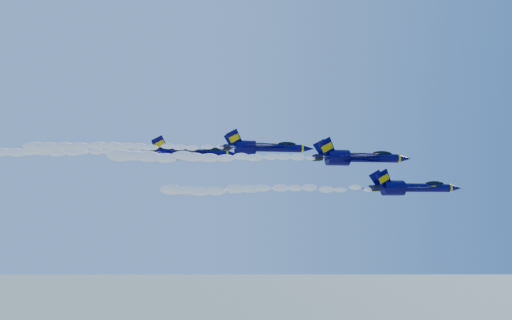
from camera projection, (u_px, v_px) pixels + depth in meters
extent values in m
cylinder|color=#06023C|center=(426.00, 188.00, 80.04)|extent=(8.16, 1.36, 1.36)
ellipsoid|color=#06023C|center=(393.00, 188.00, 78.90)|extent=(1.41, 2.45, 5.81)
cone|color=#06023C|center=(455.00, 188.00, 81.08)|extent=(2.36, 1.36, 1.36)
cylinder|color=#FEC702|center=(449.00, 188.00, 80.87)|extent=(0.32, 1.41, 1.41)
ellipsoid|color=black|center=(434.00, 184.00, 80.40)|extent=(3.27, 1.06, 0.90)
cube|color=#FEC702|center=(435.00, 185.00, 80.38)|extent=(3.81, 0.91, 0.16)
cube|color=#06023C|center=(414.00, 187.00, 75.68)|extent=(4.86, 5.76, 0.16)
cube|color=#06023C|center=(392.00, 188.00, 82.77)|extent=(4.86, 5.76, 0.16)
cube|color=#FEC702|center=(422.00, 187.00, 75.94)|extent=(2.19, 4.54, 0.09)
cube|color=#FEC702|center=(399.00, 188.00, 83.03)|extent=(2.19, 4.54, 0.09)
cube|color=#06023C|center=(384.00, 179.00, 77.69)|extent=(2.95, 0.93, 3.18)
cube|color=#06023C|center=(378.00, 179.00, 79.55)|extent=(2.95, 0.93, 3.18)
cylinder|color=black|center=(376.00, 188.00, 77.69)|extent=(1.09, 1.00, 1.00)
cylinder|color=black|center=(373.00, 188.00, 78.84)|extent=(1.09, 1.00, 1.00)
cube|color=#FEC702|center=(410.00, 183.00, 79.56)|extent=(9.98, 0.32, 0.07)
ellipsoid|color=white|center=(269.00, 189.00, 74.87)|extent=(33.02, 1.64, 1.48)
cylinder|color=#06023C|center=(373.00, 158.00, 85.01)|extent=(9.08, 1.51, 1.51)
ellipsoid|color=#06023C|center=(338.00, 158.00, 83.74)|extent=(1.57, 2.72, 6.46)
cone|color=#06023C|center=(404.00, 159.00, 86.17)|extent=(2.62, 1.51, 1.51)
cylinder|color=#FEC702|center=(398.00, 159.00, 85.93)|extent=(0.35, 1.57, 1.57)
ellipsoid|color=black|center=(382.00, 154.00, 85.41)|extent=(3.63, 1.18, 1.00)
cube|color=#FEC702|center=(382.00, 156.00, 85.39)|extent=(4.24, 1.01, 0.18)
cube|color=#06023C|center=(357.00, 155.00, 80.16)|extent=(5.41, 6.41, 0.18)
cube|color=#06023C|center=(339.00, 160.00, 88.04)|extent=(5.41, 6.41, 0.18)
cube|color=#FEC702|center=(365.00, 155.00, 80.45)|extent=(2.43, 5.05, 0.10)
cube|color=#FEC702|center=(347.00, 159.00, 88.33)|extent=(2.43, 5.05, 0.10)
cube|color=#06023C|center=(327.00, 147.00, 82.39)|extent=(3.29, 1.04, 3.54)
cube|color=#06023C|center=(323.00, 149.00, 84.46)|extent=(3.29, 1.04, 3.54)
cylinder|color=black|center=(319.00, 157.00, 82.39)|extent=(1.21, 1.11, 1.11)
cylinder|color=black|center=(316.00, 158.00, 83.67)|extent=(1.21, 1.11, 1.11)
cube|color=#FEC702|center=(356.00, 153.00, 84.47)|extent=(11.09, 0.35, 0.08)
ellipsoid|color=white|center=(216.00, 157.00, 79.63)|extent=(33.02, 1.83, 1.64)
cylinder|color=#06023C|center=(278.00, 148.00, 91.15)|extent=(8.78, 1.46, 1.46)
ellipsoid|color=#06023C|center=(245.00, 148.00, 89.92)|extent=(1.52, 2.63, 6.24)
cone|color=#06023C|center=(308.00, 149.00, 92.28)|extent=(2.54, 1.46, 1.46)
cylinder|color=#FEC702|center=(302.00, 149.00, 92.04)|extent=(0.34, 1.52, 1.52)
ellipsoid|color=black|center=(287.00, 144.00, 91.54)|extent=(3.51, 1.14, 0.97)
cube|color=#FEC702|center=(287.00, 146.00, 91.52)|extent=(4.10, 0.98, 0.18)
cube|color=#06023C|center=(259.00, 145.00, 86.47)|extent=(5.23, 6.20, 0.18)
cube|color=#06023C|center=(251.00, 150.00, 94.09)|extent=(5.23, 6.20, 0.18)
cube|color=#FEC702|center=(267.00, 145.00, 86.75)|extent=(2.35, 4.89, 0.10)
cube|color=#FEC702|center=(258.00, 149.00, 94.37)|extent=(2.35, 4.89, 0.10)
cube|color=#06023C|center=(234.00, 138.00, 88.62)|extent=(3.18, 1.00, 3.42)
cube|color=#06023C|center=(233.00, 140.00, 90.62)|extent=(3.18, 1.00, 3.42)
cylinder|color=black|center=(227.00, 147.00, 88.62)|extent=(1.17, 1.07, 1.07)
cylinder|color=black|center=(226.00, 148.00, 89.86)|extent=(1.17, 1.07, 1.07)
cube|color=#FEC702|center=(263.00, 144.00, 90.63)|extent=(10.73, 0.34, 0.08)
ellipsoid|color=white|center=(129.00, 147.00, 85.84)|extent=(33.02, 1.77, 1.59)
cylinder|color=#06023C|center=(204.00, 154.00, 98.94)|extent=(9.11, 1.52, 1.52)
ellipsoid|color=#06023C|center=(171.00, 153.00, 97.67)|extent=(1.58, 2.73, 6.48)
cone|color=#06023C|center=(233.00, 154.00, 100.11)|extent=(2.63, 1.52, 1.52)
cylinder|color=#FEC702|center=(227.00, 154.00, 99.87)|extent=(0.35, 1.58, 1.58)
ellipsoid|color=black|center=(212.00, 150.00, 99.35)|extent=(3.64, 1.18, 1.00)
cube|color=#FEC702|center=(212.00, 151.00, 99.32)|extent=(4.25, 1.01, 0.18)
cube|color=#06023C|center=(182.00, 151.00, 94.08)|extent=(5.43, 6.43, 0.18)
cube|color=#06023C|center=(180.00, 155.00, 101.99)|extent=(5.43, 6.43, 0.18)
cube|color=#FEC702|center=(189.00, 151.00, 94.37)|extent=(2.44, 5.07, 0.10)
cube|color=#FEC702|center=(187.00, 155.00, 102.28)|extent=(2.44, 5.07, 0.10)
cube|color=#06023C|center=(160.00, 144.00, 96.32)|extent=(3.30, 1.04, 3.55)
cube|color=#06023C|center=(160.00, 146.00, 98.40)|extent=(3.30, 1.04, 3.55)
cylinder|color=black|center=(153.00, 153.00, 96.32)|extent=(1.21, 1.11, 1.11)
cylinder|color=black|center=(153.00, 153.00, 97.60)|extent=(1.21, 1.11, 1.11)
cube|color=#FEC702|center=(188.00, 149.00, 98.40)|extent=(11.14, 0.35, 0.08)
ellipsoid|color=white|center=(60.00, 152.00, 93.56)|extent=(33.02, 1.83, 1.65)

